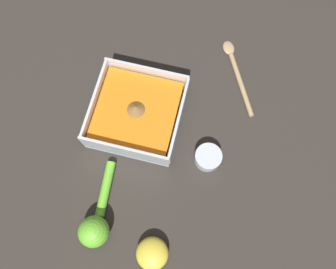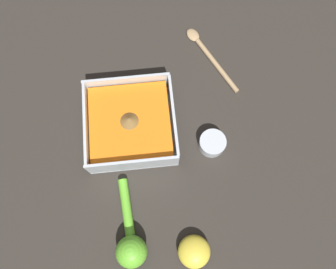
{
  "view_description": "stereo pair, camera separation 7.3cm",
  "coord_description": "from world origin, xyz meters",
  "px_view_note": "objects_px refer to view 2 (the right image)",
  "views": [
    {
      "loc": [
        0.13,
        -0.2,
        0.73
      ],
      "look_at": [
        0.08,
        0.01,
        0.04
      ],
      "focal_mm": 35.0,
      "sensor_mm": 36.0,
      "label": 1
    },
    {
      "loc": [
        0.06,
        -0.21,
        0.73
      ],
      "look_at": [
        0.08,
        0.01,
        0.04
      ],
      "focal_mm": 35.0,
      "sensor_mm": 36.0,
      "label": 2
    }
  ],
  "objects_px": {
    "lemon_squeezer": "(131,244)",
    "wooden_spoon": "(209,56)",
    "square_dish": "(131,124)",
    "lemon_half": "(194,252)",
    "spice_bowl": "(212,143)"
  },
  "relations": [
    {
      "from": "lemon_squeezer",
      "to": "wooden_spoon",
      "type": "relative_size",
      "value": 0.95
    },
    {
      "from": "lemon_squeezer",
      "to": "wooden_spoon",
      "type": "xyz_separation_m",
      "value": [
        0.22,
        0.43,
        -0.02
      ]
    },
    {
      "from": "lemon_squeezer",
      "to": "wooden_spoon",
      "type": "distance_m",
      "value": 0.48
    },
    {
      "from": "square_dish",
      "to": "lemon_half",
      "type": "bearing_deg",
      "value": -69.2
    },
    {
      "from": "square_dish",
      "to": "lemon_squeezer",
      "type": "bearing_deg",
      "value": -94.28
    },
    {
      "from": "square_dish",
      "to": "spice_bowl",
      "type": "xyz_separation_m",
      "value": [
        0.18,
        -0.06,
        -0.01
      ]
    },
    {
      "from": "spice_bowl",
      "to": "square_dish",
      "type": "bearing_deg",
      "value": 161.44
    },
    {
      "from": "square_dish",
      "to": "lemon_squeezer",
      "type": "distance_m",
      "value": 0.26
    },
    {
      "from": "spice_bowl",
      "to": "lemon_squeezer",
      "type": "height_order",
      "value": "lemon_squeezer"
    },
    {
      "from": "square_dish",
      "to": "spice_bowl",
      "type": "relative_size",
      "value": 3.29
    },
    {
      "from": "square_dish",
      "to": "lemon_half",
      "type": "relative_size",
      "value": 2.95
    },
    {
      "from": "square_dish",
      "to": "spice_bowl",
      "type": "height_order",
      "value": "square_dish"
    },
    {
      "from": "lemon_half",
      "to": "wooden_spoon",
      "type": "relative_size",
      "value": 0.34
    },
    {
      "from": "square_dish",
      "to": "lemon_squeezer",
      "type": "height_order",
      "value": "square_dish"
    },
    {
      "from": "lemon_squeezer",
      "to": "wooden_spoon",
      "type": "height_order",
      "value": "lemon_squeezer"
    }
  ]
}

